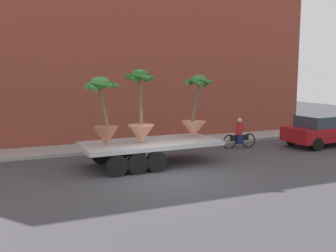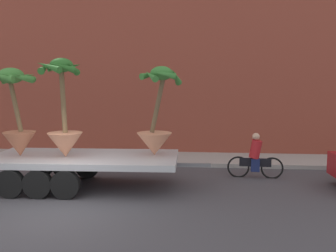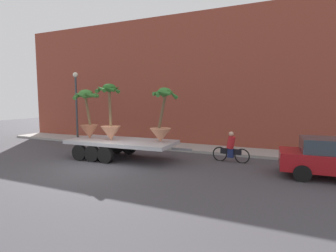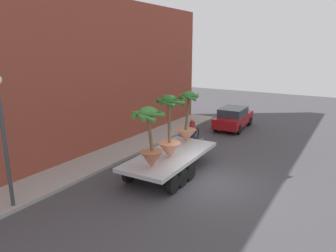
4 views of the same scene
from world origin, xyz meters
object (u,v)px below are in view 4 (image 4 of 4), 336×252
(potted_palm_middle, at_px, (169,134))
(potted_palm_front, at_px, (150,140))
(flatbed_trailer, at_px, (168,160))
(cyclist, at_px, (192,131))
(parked_car, at_px, (233,117))
(street_lamp, at_px, (2,125))
(potted_palm_rear, at_px, (187,123))

(potted_palm_middle, bearing_deg, potted_palm_front, 179.01)
(flatbed_trailer, xyz_separation_m, cyclist, (5.55, 1.63, -0.09))
(flatbed_trailer, bearing_deg, potted_palm_middle, -139.08)
(potted_palm_middle, height_order, parked_car, potted_palm_middle)
(street_lamp, bearing_deg, cyclist, -8.14)
(cyclist, bearing_deg, potted_palm_front, -165.84)
(flatbed_trailer, height_order, potted_palm_front, potted_palm_front)
(flatbed_trailer, bearing_deg, potted_palm_front, -173.22)
(potted_palm_front, bearing_deg, cyclist, 14.16)
(potted_palm_middle, distance_m, parked_car, 10.31)
(potted_palm_front, bearing_deg, street_lamp, 139.28)
(potted_palm_front, relative_size, street_lamp, 0.54)
(parked_car, bearing_deg, potted_palm_front, -176.72)
(flatbed_trailer, xyz_separation_m, street_lamp, (-5.72, 3.24, 2.47))
(cyclist, xyz_separation_m, parked_car, (4.39, -1.17, 0.16))
(potted_palm_middle, relative_size, potted_palm_front, 1.10)
(potted_palm_rear, xyz_separation_m, street_lamp, (-8.13, 2.93, 1.25))
(potted_palm_front, height_order, street_lamp, street_lamp)
(potted_palm_rear, bearing_deg, potted_palm_front, -172.82)
(potted_palm_front, height_order, cyclist, potted_palm_front)
(potted_palm_middle, height_order, potted_palm_front, potted_palm_middle)
(potted_palm_middle, bearing_deg, street_lamp, 147.53)
(potted_palm_rear, bearing_deg, parked_car, 1.13)
(potted_palm_middle, relative_size, street_lamp, 0.60)
(potted_palm_rear, height_order, cyclist, potted_palm_rear)
(flatbed_trailer, height_order, cyclist, cyclist)
(cyclist, height_order, parked_car, parked_car)
(parked_car, bearing_deg, cyclist, 165.13)
(potted_palm_front, bearing_deg, flatbed_trailer, 6.78)
(potted_palm_rear, relative_size, potted_palm_front, 1.02)
(flatbed_trailer, distance_m, potted_palm_middle, 1.39)
(flatbed_trailer, distance_m, cyclist, 5.79)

